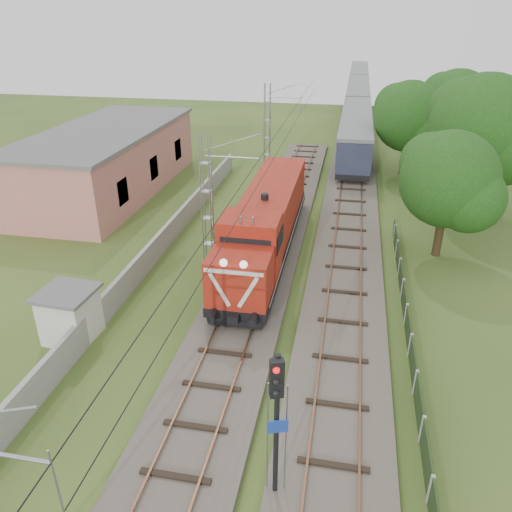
% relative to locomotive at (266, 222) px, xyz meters
% --- Properties ---
extents(ground, '(140.00, 140.00, 0.00)m').
position_rel_locomotive_xyz_m(ground, '(0.00, -14.17, -2.27)').
color(ground, '#314C1C').
rests_on(ground, ground).
extents(track_main, '(4.20, 70.00, 0.45)m').
position_rel_locomotive_xyz_m(track_main, '(0.00, -7.17, -2.09)').
color(track_main, '#6B6054').
rests_on(track_main, ground).
extents(track_side, '(4.20, 80.00, 0.45)m').
position_rel_locomotive_xyz_m(track_side, '(5.00, 5.83, -2.09)').
color(track_side, '#6B6054').
rests_on(track_side, ground).
extents(catenary, '(3.31, 70.00, 8.00)m').
position_rel_locomotive_xyz_m(catenary, '(-2.95, -2.17, 1.78)').
color(catenary, gray).
rests_on(catenary, ground).
extents(boundary_wall, '(0.25, 40.00, 1.50)m').
position_rel_locomotive_xyz_m(boundary_wall, '(-6.50, -2.17, -1.52)').
color(boundary_wall, '#9E9E99').
rests_on(boundary_wall, ground).
extents(station_building, '(8.40, 20.40, 5.22)m').
position_rel_locomotive_xyz_m(station_building, '(-15.00, 9.83, 0.36)').
color(station_building, '#CB6D6D').
rests_on(station_building, ground).
extents(fence, '(0.12, 32.00, 1.20)m').
position_rel_locomotive_xyz_m(fence, '(8.00, -11.17, -1.67)').
color(fence, black).
rests_on(fence, ground).
extents(locomotive, '(3.05, 17.42, 4.42)m').
position_rel_locomotive_xyz_m(locomotive, '(0.00, 0.00, 0.00)').
color(locomotive, black).
rests_on(locomotive, ground).
extents(coach_rake, '(3.07, 68.52, 3.55)m').
position_rel_locomotive_xyz_m(coach_rake, '(5.00, 48.56, 0.27)').
color(coach_rake, black).
rests_on(coach_rake, ground).
extents(signal_post, '(0.60, 0.48, 5.58)m').
position_rel_locomotive_xyz_m(signal_post, '(3.24, -16.95, 1.56)').
color(signal_post, black).
rests_on(signal_post, ground).
extents(relay_hut, '(2.56, 2.56, 2.49)m').
position_rel_locomotive_xyz_m(relay_hut, '(-7.40, -10.17, -1.01)').
color(relay_hut, silver).
rests_on(relay_hut, ground).
extents(tree_a, '(6.01, 5.72, 7.79)m').
position_rel_locomotive_xyz_m(tree_a, '(10.55, 2.15, 2.59)').
color(tree_a, '#3C2C18').
rests_on(tree_a, ground).
extents(tree_b, '(7.82, 7.44, 10.13)m').
position_rel_locomotive_xyz_m(tree_b, '(13.72, 9.99, 4.05)').
color(tree_b, '#3C2C18').
rests_on(tree_b, ground).
extents(tree_c, '(6.48, 6.18, 8.41)m').
position_rel_locomotive_xyz_m(tree_c, '(9.59, 19.14, 2.97)').
color(tree_c, '#3C2C18').
rests_on(tree_c, ground).
extents(tree_d, '(6.93, 6.60, 8.99)m').
position_rel_locomotive_xyz_m(tree_d, '(14.19, 23.57, 3.33)').
color(tree_d, '#3C2C18').
rests_on(tree_d, ground).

